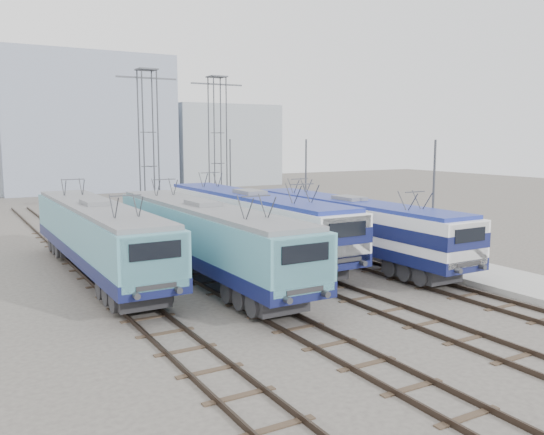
{
  "coord_description": "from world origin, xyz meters",
  "views": [
    {
      "loc": [
        -13.51,
        -19.47,
        7.08
      ],
      "look_at": [
        1.82,
        7.0,
        2.85
      ],
      "focal_mm": 38.0,
      "sensor_mm": 36.0,
      "label": 1
    }
  ],
  "objects": [
    {
      "name": "locomotive_center_left",
      "position": [
        -2.25,
        6.61,
        2.3
      ],
      "size": [
        2.93,
        18.53,
        3.49
      ],
      "color": "#121848",
      "rests_on": "ground"
    },
    {
      "name": "platform",
      "position": [
        10.2,
        8.0,
        0.15
      ],
      "size": [
        4.0,
        70.0,
        0.3
      ],
      "primitive_type": "cube",
      "color": "#9E9E99",
      "rests_on": "ground"
    },
    {
      "name": "mast_rear",
      "position": [
        8.6,
        26.0,
        3.5
      ],
      "size": [
        0.12,
        0.12,
        7.0
      ],
      "primitive_type": "cylinder",
      "color": "#3F4247",
      "rests_on": "ground"
    },
    {
      "name": "catenary_tower_east",
      "position": [
        6.5,
        24.0,
        6.64
      ],
      "size": [
        4.5,
        1.2,
        12.0
      ],
      "color": "#3F4247",
      "rests_on": "ground"
    },
    {
      "name": "mast_front",
      "position": [
        8.6,
        2.0,
        3.5
      ],
      "size": [
        0.12,
        0.12,
        7.0
      ],
      "primitive_type": "cylinder",
      "color": "#3F4247",
      "rests_on": "ground"
    },
    {
      "name": "building_east",
      "position": [
        24.0,
        62.0,
        6.0
      ],
      "size": [
        16.0,
        12.0,
        12.0
      ],
      "primitive_type": "cube",
      "color": "#949EA7",
      "rests_on": "ground"
    },
    {
      "name": "locomotive_far_left",
      "position": [
        -6.75,
        9.82,
        2.29
      ],
      "size": [
        2.91,
        18.38,
        3.46
      ],
      "color": "#121848",
      "rests_on": "ground"
    },
    {
      "name": "locomotive_far_right",
      "position": [
        6.75,
        6.5,
        2.24
      ],
      "size": [
        2.77,
        17.48,
        3.29
      ],
      "color": "#121848",
      "rests_on": "ground"
    },
    {
      "name": "building_center",
      "position": [
        4.0,
        62.0,
        9.0
      ],
      "size": [
        22.0,
        14.0,
        18.0
      ],
      "primitive_type": "cube",
      "color": "#8B96AE",
      "rests_on": "ground"
    },
    {
      "name": "locomotive_center_right",
      "position": [
        2.25,
        10.18,
        2.4
      ],
      "size": [
        2.98,
        18.83,
        3.54
      ],
      "color": "#121848",
      "rests_on": "ground"
    },
    {
      "name": "mast_mid",
      "position": [
        8.6,
        14.0,
        3.5
      ],
      "size": [
        0.12,
        0.12,
        7.0
      ],
      "primitive_type": "cylinder",
      "color": "#3F4247",
      "rests_on": "ground"
    },
    {
      "name": "catenary_tower_west",
      "position": [
        0.0,
        22.0,
        6.64
      ],
      "size": [
        4.5,
        1.2,
        12.0
      ],
      "color": "#3F4247",
      "rests_on": "ground"
    },
    {
      "name": "ground",
      "position": [
        0.0,
        0.0,
        0.0
      ],
      "size": [
        160.0,
        160.0,
        0.0
      ],
      "primitive_type": "plane",
      "color": "#514C47"
    }
  ]
}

